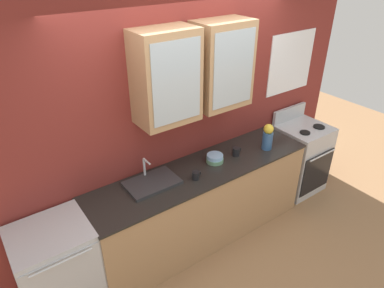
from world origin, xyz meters
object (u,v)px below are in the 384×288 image
Objects in this scene: bowl_stack at (215,158)px; vase at (268,137)px; sink_faucet at (152,182)px; stove_range at (299,157)px; dishwasher at (59,272)px; cup_near_sink at (196,175)px; cup_near_bowls at (236,152)px.

vase reaches higher than bowl_stack.
sink_faucet is 1.41m from vase.
dishwasher is at bearing -179.93° from stove_range.
cup_near_sink is at bearing -176.72° from stove_range.
stove_range reaches higher than dishwasher.
dishwasher is at bearing 177.95° from vase.
stove_range is 5.94× the size of bowl_stack.
sink_faucet is 0.43m from cup_near_sink.
vase is at bearing -2.05° from dishwasher.
sink_faucet is 0.75m from bowl_stack.
cup_near_bowls is (0.27, -0.03, 0.01)m from bowl_stack.
vase reaches higher than cup_near_bowls.
vase is 0.40m from cup_near_bowls.
cup_near_bowls is (0.62, 0.10, 0.00)m from cup_near_sink.
sink_faucet is 0.55× the size of dishwasher.
sink_faucet is at bearing 173.15° from vase.
sink_faucet is 2.73× the size of bowl_stack.
vase is at bearing -13.52° from cup_near_bowls.
cup_near_sink is (-0.35, -0.14, 0.00)m from bowl_stack.
dishwasher is (-1.40, 0.10, -0.50)m from cup_near_sink.
bowl_stack is 0.67m from vase.
cup_near_sink is 0.12× the size of dishwasher.
cup_near_sink is 0.94× the size of cup_near_bowls.
vase is 2.48m from dishwasher.
bowl_stack is 0.38m from cup_near_sink.
vase is 2.86× the size of cup_near_sink.
cup_near_bowls is at bearing 179.93° from stove_range.
sink_faucet is 1.66× the size of vase.
dishwasher is (-1.01, -0.08, -0.48)m from sink_faucet.
dishwasher is (-1.75, -0.04, -0.50)m from bowl_stack.
stove_range is 3.62× the size of vase.
sink_faucet reaches higher than cup_near_sink.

